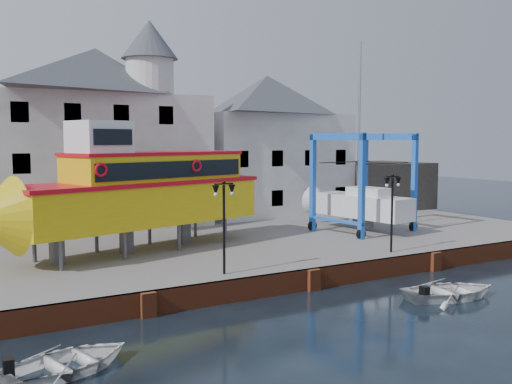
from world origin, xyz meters
TOP-DOWN VIEW (x-y plane):
  - ground at (0.00, 0.00)m, footprint 140.00×140.00m
  - hardstanding at (0.00, 11.00)m, footprint 44.00×22.00m
  - quay_wall at (-0.00, 0.10)m, footprint 44.00×0.47m
  - building_white_main at (-4.87, 18.39)m, footprint 14.00×8.30m
  - building_white_right at (9.00, 19.00)m, footprint 12.00×8.00m
  - shed_dark at (19.00, 17.00)m, footprint 8.00×7.00m
  - lamp_post_left at (-4.00, 1.20)m, footprint 1.12×0.32m
  - lamp_post_right at (6.00, 1.20)m, footprint 1.12×0.32m
  - tour_boat at (-6.29, 8.04)m, footprint 16.35×7.95m
  - travel_lift at (9.34, 8.25)m, footprint 6.34×8.38m
  - motorboat_b at (4.47, -4.15)m, footprint 4.97×4.04m
  - motorboat_d at (-11.95, -3.96)m, footprint 4.71×3.87m

SIDE VIEW (x-z plane):
  - ground at x=0.00m, z-range 0.00..0.00m
  - motorboat_b at x=4.47m, z-range -0.45..0.45m
  - motorboat_d at x=-11.95m, z-range -0.42..0.42m
  - hardstanding at x=0.00m, z-range 0.00..1.00m
  - quay_wall at x=0.00m, z-range 0.00..1.00m
  - shed_dark at x=19.00m, z-range 1.00..5.00m
  - travel_lift at x=9.34m, z-range -3.10..9.24m
  - lamp_post_left at x=-4.00m, z-range 2.07..6.27m
  - lamp_post_right at x=6.00m, z-range 2.07..6.27m
  - tour_boat at x=-6.29m, z-range 0.80..7.74m
  - building_white_right at x=9.00m, z-range 1.00..12.20m
  - building_white_main at x=-4.87m, z-range 0.34..14.34m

